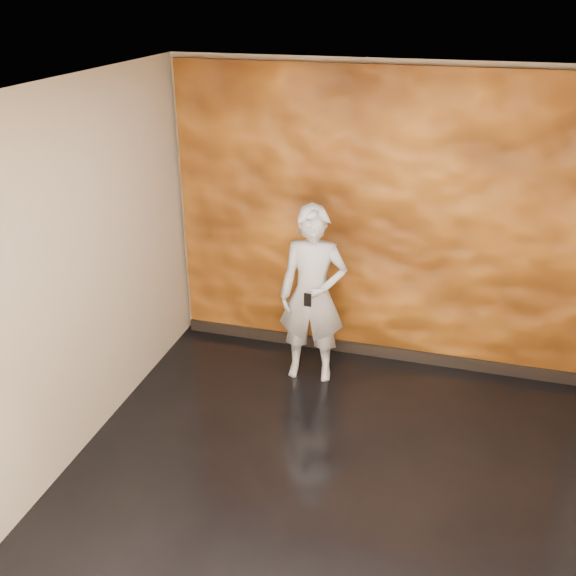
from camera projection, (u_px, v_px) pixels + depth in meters
name	position (u px, v px, depth m)	size (l,w,h in m)	color
room	(337.00, 320.00, 4.12)	(4.02, 4.02, 2.81)	black
feature_wall	(382.00, 223.00, 5.83)	(3.90, 0.06, 2.75)	orange
baseboard	(373.00, 350.00, 6.37)	(3.90, 0.04, 0.12)	black
man	(313.00, 295.00, 5.73)	(0.61, 0.40, 1.66)	#959AA4
phone	(308.00, 300.00, 5.46)	(0.07, 0.01, 0.12)	black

